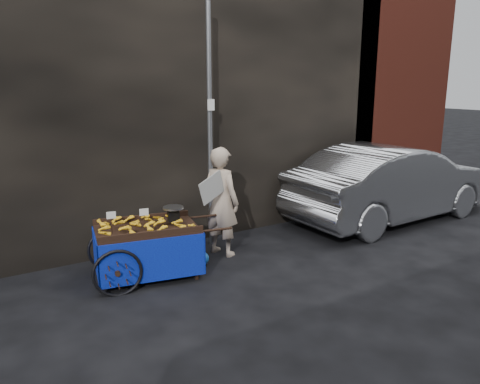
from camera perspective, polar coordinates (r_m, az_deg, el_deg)
ground at (r=7.09m, az=-0.54°, el=-9.71°), size 80.00×80.00×0.00m
building_wall at (r=9.01m, az=-7.23°, el=11.52°), size 13.50×2.00×5.00m
street_pole at (r=7.84m, az=-3.69°, el=7.70°), size 0.12×0.10×4.00m
banana_cart at (r=6.84m, az=-11.64°, el=-4.95°), size 2.11×1.25×1.08m
vendor at (r=7.53m, az=-2.29°, el=-1.16°), size 0.88×0.76×1.78m
plastic_bag at (r=7.29m, az=-4.78°, el=-8.12°), size 0.25×0.20×0.23m
parked_car at (r=9.95m, az=18.08°, el=1.09°), size 4.72×1.75×1.54m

